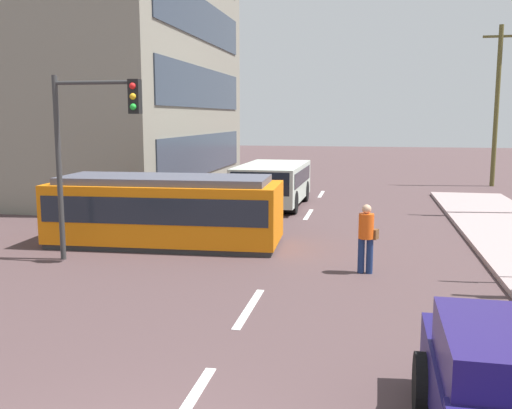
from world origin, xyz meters
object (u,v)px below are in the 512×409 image
at_px(traffic_light_mast, 91,133).
at_px(utility_pole_far, 497,103).
at_px(pedestrian_crossing, 366,235).
at_px(streetcar_tram, 165,209).
at_px(city_bus, 273,182).

bearing_deg(traffic_light_mast, utility_pole_far, 55.13).
xyz_separation_m(pedestrian_crossing, utility_pole_far, (6.63, 19.26, 3.49)).
relative_size(traffic_light_mast, utility_pole_far, 0.56).
bearing_deg(traffic_light_mast, pedestrian_crossing, 1.31).
distance_m(streetcar_tram, pedestrian_crossing, 6.17).
xyz_separation_m(streetcar_tram, traffic_light_mast, (-1.11, -2.26, 2.28)).
xyz_separation_m(city_bus, utility_pole_far, (10.54, 9.37, 3.42)).
bearing_deg(utility_pole_far, streetcar_tram, -125.91).
distance_m(streetcar_tram, utility_pole_far, 21.46).
xyz_separation_m(city_bus, pedestrian_crossing, (3.91, -9.89, -0.07)).
xyz_separation_m(streetcar_tram, pedestrian_crossing, (5.80, -2.10, -0.10)).
relative_size(streetcar_tram, city_bus, 1.23).
height_order(streetcar_tram, utility_pole_far, utility_pole_far).
bearing_deg(city_bus, pedestrian_crossing, -68.42).
distance_m(pedestrian_crossing, traffic_light_mast, 7.30).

